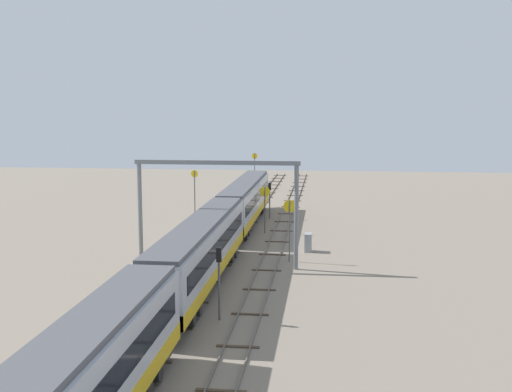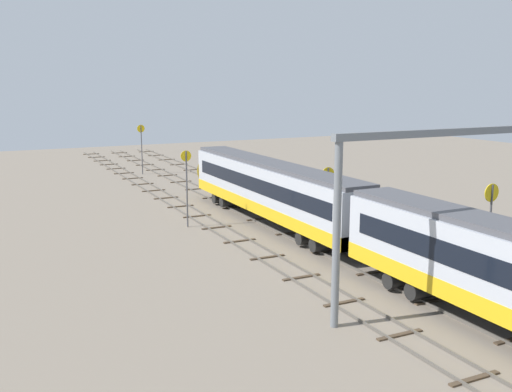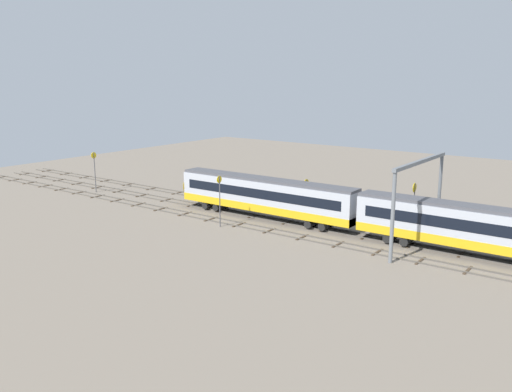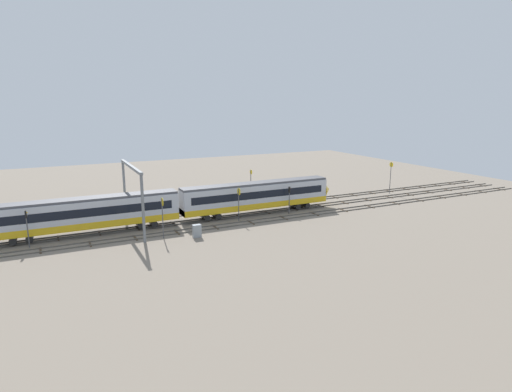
# 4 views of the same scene
# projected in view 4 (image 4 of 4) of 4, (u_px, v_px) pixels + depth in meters

# --- Properties ---
(ground_plane) EXTENTS (136.42, 136.42, 0.00)m
(ground_plane) POSITION_uv_depth(u_px,v_px,m) (222.00, 218.00, 65.35)
(ground_plane) COLOR gray
(track_near_foreground) EXTENTS (120.42, 2.40, 0.16)m
(track_near_foreground) POSITION_uv_depth(u_px,v_px,m) (233.00, 224.00, 61.59)
(track_near_foreground) COLOR #59544C
(track_near_foreground) RESTS_ON ground
(track_with_train) EXTENTS (120.42, 2.40, 0.16)m
(track_with_train) POSITION_uv_depth(u_px,v_px,m) (222.00, 217.00, 65.33)
(track_with_train) COLOR #59544C
(track_with_train) RESTS_ON ground
(track_middle) EXTENTS (120.42, 2.40, 0.16)m
(track_middle) POSITION_uv_depth(u_px,v_px,m) (212.00, 211.00, 69.08)
(track_middle) COLOR #59544C
(track_middle) RESTS_ON ground
(train) EXTENTS (75.20, 3.24, 4.80)m
(train) POSITION_uv_depth(u_px,v_px,m) (91.00, 215.00, 56.86)
(train) COLOR #B7BCC6
(train) RESTS_ON ground
(overhead_gantry) EXTENTS (0.40, 13.53, 8.84)m
(overhead_gantry) POSITION_uv_depth(u_px,v_px,m) (132.00, 184.00, 58.31)
(overhead_gantry) COLOR slate
(overhead_gantry) RESTS_ON ground
(speed_sign_near_foreground) EXTENTS (0.14, 0.91, 5.98)m
(speed_sign_near_foreground) POSITION_uv_depth(u_px,v_px,m) (391.00, 174.00, 81.66)
(speed_sign_near_foreground) COLOR #4C4C51
(speed_sign_near_foreground) RESTS_ON ground
(speed_sign_mid_trackside) EXTENTS (0.14, 1.06, 4.91)m
(speed_sign_mid_trackside) POSITION_uv_depth(u_px,v_px,m) (239.00, 199.00, 63.04)
(speed_sign_mid_trackside) COLOR #4C4C51
(speed_sign_mid_trackside) RESTS_ON ground
(speed_sign_far_trackside) EXTENTS (0.14, 1.07, 5.32)m
(speed_sign_far_trackside) POSITION_uv_depth(u_px,v_px,m) (162.00, 211.00, 54.92)
(speed_sign_far_trackside) COLOR #4C4C51
(speed_sign_far_trackside) RESTS_ON ground
(speed_sign_distant_end) EXTENTS (0.14, 0.83, 5.93)m
(speed_sign_distant_end) POSITION_uv_depth(u_px,v_px,m) (251.00, 183.00, 73.27)
(speed_sign_distant_end) COLOR #4C4C51
(speed_sign_distant_end) RESTS_ON ground
(signal_light_trackside_approach) EXTENTS (0.31, 0.32, 4.28)m
(signal_light_trackside_approach) POSITION_uv_depth(u_px,v_px,m) (289.00, 196.00, 67.13)
(signal_light_trackside_approach) COLOR #4C4C51
(signal_light_trackside_approach) RESTS_ON ground
(signal_light_trackside_departure) EXTENTS (0.31, 0.32, 4.59)m
(signal_light_trackside_departure) POSITION_uv_depth(u_px,v_px,m) (27.00, 224.00, 51.41)
(signal_light_trackside_departure) COLOR #4C4C51
(signal_light_trackside_departure) RESTS_ON ground
(relay_cabinet) EXTENTS (1.10, 0.63, 1.67)m
(relay_cabinet) POSITION_uv_depth(u_px,v_px,m) (197.00, 231.00, 55.92)
(relay_cabinet) COLOR gray
(relay_cabinet) RESTS_ON ground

